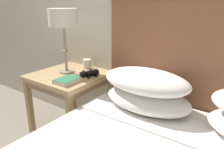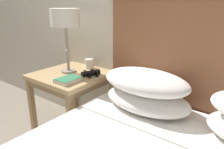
# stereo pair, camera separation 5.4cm
# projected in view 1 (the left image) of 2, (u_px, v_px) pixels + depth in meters

# --- Properties ---
(nightstand) EXTENTS (0.58, 0.58, 0.59)m
(nightstand) POSITION_uv_depth(u_px,v_px,m) (70.00, 82.00, 1.90)
(nightstand) COLOR tan
(nightstand) RESTS_ON ground_plane
(table_lamp) EXTENTS (0.24, 0.24, 0.54)m
(table_lamp) POSITION_uv_depth(u_px,v_px,m) (63.00, 20.00, 1.78)
(table_lamp) COLOR gray
(table_lamp) RESTS_ON nightstand
(book_on_nightstand) EXTENTS (0.14, 0.18, 0.03)m
(book_on_nightstand) POSITION_uv_depth(u_px,v_px,m) (67.00, 80.00, 1.67)
(book_on_nightstand) COLOR silver
(book_on_nightstand) RESTS_ON nightstand
(binoculars_pair) EXTENTS (0.16, 0.16, 0.05)m
(binoculars_pair) POSITION_uv_depth(u_px,v_px,m) (89.00, 73.00, 1.81)
(binoculars_pair) COLOR black
(binoculars_pair) RESTS_ON nightstand
(coffee_mug) EXTENTS (0.10, 0.08, 0.08)m
(coffee_mug) POSITION_uv_depth(u_px,v_px,m) (87.00, 64.00, 2.02)
(coffee_mug) COLOR silver
(coffee_mug) RESTS_ON nightstand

